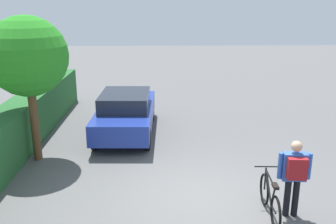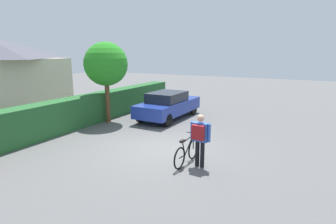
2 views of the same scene
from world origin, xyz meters
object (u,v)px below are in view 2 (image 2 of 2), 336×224
(parked_car_near, at_px, (168,105))
(bicycle, at_px, (187,152))
(person_rider, at_px, (200,136))
(tree_kerbside, at_px, (106,64))

(parked_car_near, height_order, bicycle, parked_car_near)
(parked_car_near, xyz_separation_m, person_rider, (-5.12, -3.78, 0.25))
(tree_kerbside, bearing_deg, parked_car_near, -48.09)
(bicycle, height_order, tree_kerbside, tree_kerbside)
(parked_car_near, height_order, tree_kerbside, tree_kerbside)
(person_rider, distance_m, tree_kerbside, 7.06)
(person_rider, bearing_deg, tree_kerbside, 63.38)
(person_rider, bearing_deg, bicycle, 85.60)
(tree_kerbside, bearing_deg, bicycle, -118.10)
(bicycle, distance_m, person_rider, 0.75)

